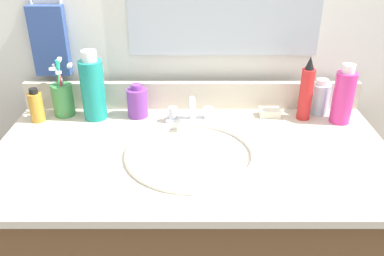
% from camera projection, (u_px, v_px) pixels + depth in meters
% --- Properties ---
extents(countertop, '(1.10, 0.58, 0.02)m').
position_uv_depth(countertop, '(193.00, 154.00, 1.13)').
color(countertop, beige).
rests_on(countertop, vanity_cabinet).
extents(backsplash, '(1.10, 0.02, 0.09)m').
position_uv_depth(backsplash, '(192.00, 95.00, 1.35)').
color(backsplash, beige).
rests_on(backsplash, countertop).
extents(back_wall, '(2.20, 0.04, 1.30)m').
position_uv_depth(back_wall, '(192.00, 154.00, 1.53)').
color(back_wall, silver).
rests_on(back_wall, ground_plane).
extents(towel_ring, '(0.10, 0.01, 0.10)m').
position_uv_depth(towel_ring, '(45.00, 1.00, 1.25)').
color(towel_ring, silver).
extents(hand_towel, '(0.11, 0.04, 0.22)m').
position_uv_depth(hand_towel, '(50.00, 41.00, 1.29)').
color(hand_towel, '#334C8C').
extents(sink_basin, '(0.36, 0.36, 0.11)m').
position_uv_depth(sink_basin, '(191.00, 164.00, 1.12)').
color(sink_basin, white).
rests_on(sink_basin, countertop).
extents(faucet, '(0.16, 0.10, 0.08)m').
position_uv_depth(faucet, '(191.00, 114.00, 1.27)').
color(faucet, silver).
rests_on(faucet, countertop).
extents(bottle_cream_purple, '(0.06, 0.06, 0.11)m').
position_uv_depth(bottle_cream_purple, '(138.00, 102.00, 1.30)').
color(bottle_cream_purple, '#7A3899').
rests_on(bottle_cream_purple, countertop).
extents(bottle_soap_pink, '(0.06, 0.06, 0.19)m').
position_uv_depth(bottle_soap_pink, '(344.00, 96.00, 1.25)').
color(bottle_soap_pink, '#D8338C').
rests_on(bottle_soap_pink, countertop).
extents(bottle_oil_amber, '(0.04, 0.04, 0.11)m').
position_uv_depth(bottle_oil_amber, '(36.00, 107.00, 1.27)').
color(bottle_oil_amber, gold).
rests_on(bottle_oil_amber, countertop).
extents(bottle_gel_clear, '(0.06, 0.06, 0.12)m').
position_uv_depth(bottle_gel_clear, '(320.00, 97.00, 1.32)').
color(bottle_gel_clear, silver).
rests_on(bottle_gel_clear, countertop).
extents(bottle_mouthwash_teal, '(0.07, 0.07, 0.22)m').
position_uv_depth(bottle_mouthwash_teal, '(93.00, 88.00, 1.26)').
color(bottle_mouthwash_teal, teal).
rests_on(bottle_mouthwash_teal, countertop).
extents(bottle_spray_red, '(0.04, 0.04, 0.20)m').
position_uv_depth(bottle_spray_red, '(306.00, 91.00, 1.26)').
color(bottle_spray_red, red).
rests_on(bottle_spray_red, countertop).
extents(cup_green, '(0.07, 0.08, 0.19)m').
position_uv_depth(cup_green, '(63.00, 99.00, 1.30)').
color(cup_green, '#3F8C47').
rests_on(cup_green, countertop).
extents(soap_bar, '(0.06, 0.04, 0.02)m').
position_uv_depth(soap_bar, '(270.00, 112.00, 1.32)').
color(soap_bar, white).
rests_on(soap_bar, countertop).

